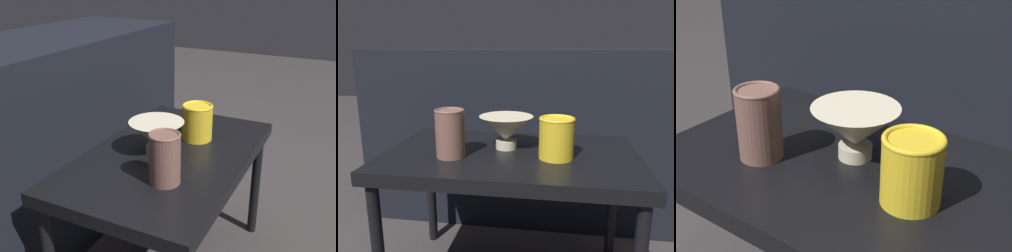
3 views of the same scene
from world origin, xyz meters
TOP-DOWN VIEW (x-y plane):
  - table at (0.00, 0.00)m, footprint 0.80×0.49m
  - couch_backdrop at (0.00, 0.58)m, footprint 1.48×0.50m
  - bowl at (-0.02, 0.03)m, footprint 0.18×0.18m
  - vase_textured_left at (-0.18, -0.07)m, footprint 0.09×0.09m
  - vase_colorful_right at (0.14, -0.04)m, footprint 0.11×0.11m

SIDE VIEW (x-z plane):
  - couch_backdrop at x=0.00m, z-range 0.00..0.79m
  - table at x=0.00m, z-range 0.19..0.67m
  - vase_colorful_right at x=0.14m, z-range 0.48..0.61m
  - bowl at x=-0.02m, z-range 0.49..0.60m
  - vase_textured_left at x=-0.18m, z-range 0.48..0.63m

